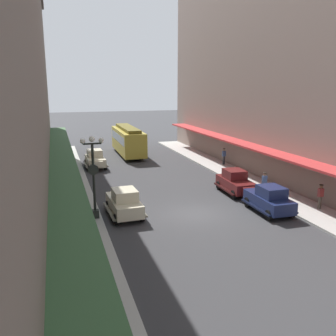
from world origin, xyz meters
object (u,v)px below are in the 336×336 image
at_px(streetcar, 128,140).
at_px(pedestrian_2, 224,156).
at_px(parked_car_1, 269,199).
at_px(parked_car_2, 124,202).
at_px(parked_car_3, 235,181).
at_px(pedestrian_0, 70,179).
at_px(pedestrian_4, 66,210).
at_px(parked_car_0, 95,159).
at_px(pedestrian_1, 264,183).
at_px(pedestrian_3, 320,196).
at_px(lamp_post_with_clock, 93,174).
at_px(fire_hydrant, 243,179).

relative_size(streetcar, pedestrian_2, 5.76).
xyz_separation_m(parked_car_1, streetcar, (-4.87, 22.97, 0.96)).
relative_size(parked_car_2, parked_car_3, 1.00).
relative_size(pedestrian_0, pedestrian_4, 1.02).
distance_m(parked_car_0, pedestrian_4, 15.92).
height_order(pedestrian_1, pedestrian_3, same).
xyz_separation_m(parked_car_2, lamp_post_with_clock, (-1.88, -0.15, 2.04)).
bearing_deg(parked_car_3, lamp_post_with_clock, -166.77).
distance_m(lamp_post_with_clock, fire_hydrant, 13.67).
height_order(pedestrian_2, pedestrian_4, pedestrian_2).
relative_size(pedestrian_1, pedestrian_4, 1.02).
xyz_separation_m(streetcar, pedestrian_1, (6.62, -19.59, -0.89)).
bearing_deg(pedestrian_2, streetcar, 133.71).
relative_size(parked_car_0, parked_car_3, 1.00).
height_order(streetcar, fire_hydrant, streetcar).
distance_m(parked_car_0, pedestrian_0, 8.44).
distance_m(lamp_post_with_clock, pedestrian_2, 19.18).
distance_m(parked_car_3, pedestrian_3, 6.43).
xyz_separation_m(streetcar, pedestrian_2, (8.46, -8.85, -0.89)).
bearing_deg(fire_hydrant, parked_car_0, 135.65).
xyz_separation_m(parked_car_2, pedestrian_3, (12.75, -2.93, 0.07)).
relative_size(parked_car_3, pedestrian_0, 2.57).
height_order(parked_car_1, pedestrian_3, parked_car_1).
bearing_deg(pedestrian_4, lamp_post_with_clock, 13.44).
height_order(pedestrian_2, pedestrian_3, same).
bearing_deg(parked_car_0, parked_car_2, -89.25).
distance_m(streetcar, pedestrian_1, 20.69).
relative_size(streetcar, lamp_post_with_clock, 1.87).
xyz_separation_m(parked_car_0, pedestrian_3, (12.94, -17.92, 0.07)).
xyz_separation_m(parked_car_2, parked_car_3, (9.26, 2.47, 0.00)).
distance_m(fire_hydrant, pedestrian_0, 14.21).
bearing_deg(parked_car_0, pedestrian_1, -50.80).
bearing_deg(pedestrian_1, pedestrian_3, -67.64).
bearing_deg(pedestrian_2, parked_car_1, -104.29).
bearing_deg(parked_car_0, lamp_post_with_clock, -96.33).
height_order(parked_car_1, pedestrian_1, parked_car_1).
xyz_separation_m(pedestrian_0, pedestrian_2, (15.92, 4.90, 0.00)).
xyz_separation_m(parked_car_2, streetcar, (4.42, 20.79, 0.96)).
height_order(parked_car_0, parked_car_3, same).
relative_size(pedestrian_2, pedestrian_3, 1.00).
distance_m(parked_car_3, pedestrian_1, 2.19).
relative_size(pedestrian_0, pedestrian_1, 1.00).
bearing_deg(parked_car_2, lamp_post_with_clock, -175.49).
bearing_deg(fire_hydrant, parked_car_1, -104.00).
bearing_deg(pedestrian_4, fire_hydrant, 18.05).
bearing_deg(pedestrian_0, parked_car_2, -66.66).
height_order(pedestrian_1, pedestrian_2, same).
relative_size(streetcar, pedestrian_1, 5.76).
xyz_separation_m(lamp_post_with_clock, pedestrian_2, (14.76, 12.08, -1.97)).
xyz_separation_m(parked_car_1, lamp_post_with_clock, (-11.17, 2.04, 2.04)).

